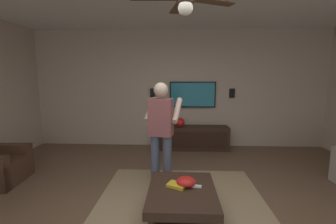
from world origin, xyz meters
The scene contains 14 objects.
ground_plane centered at (0.00, 0.00, 0.00)m, with size 8.52×8.52×0.00m, color brown.
wall_back_tv centered at (3.08, 0.00, 1.43)m, with size 0.10×7.30×2.85m, color #BCA893.
area_rug centered at (0.11, -0.02, 0.01)m, with size 2.58×2.32×0.01m, color #9E8460.
coffee_table centered at (-0.09, -0.02, 0.30)m, with size 1.00×0.80×0.40m.
media_console centered at (2.75, -0.33, 0.28)m, with size 0.45×1.70×0.55m.
tv centered at (2.99, -0.33, 1.29)m, with size 0.05×1.12×0.63m.
person_standing centered at (0.84, 0.29, 0.93)m, with size 0.60×0.61×1.64m.
bowl centered at (0.00, -0.07, 0.45)m, with size 0.24×0.24×0.11m, color red.
remote_white centered at (-0.03, -0.19, 0.41)m, with size 0.15×0.04×0.02m, color white.
book centered at (-0.03, 0.04, 0.42)m, with size 0.22×0.16×0.04m, color gold.
vase_round centered at (2.71, -0.02, 0.66)m, with size 0.22×0.22×0.22m, color red.
wall_speaker_left centered at (3.00, -1.28, 1.33)m, with size 0.06×0.12×0.22m, color black.
wall_speaker_right centered at (3.00, 0.65, 1.33)m, with size 0.06×0.12×0.22m, color black.
ceiling_fan centered at (-0.07, -0.05, 2.53)m, with size 1.20×1.17×0.46m.
Camera 1 is at (-2.69, 0.03, 1.72)m, focal length 24.79 mm.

